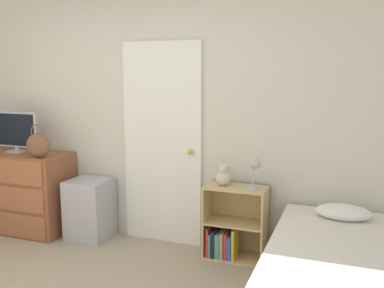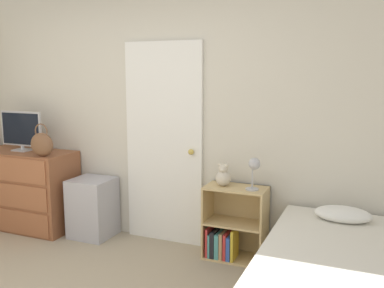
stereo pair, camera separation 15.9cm
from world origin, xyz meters
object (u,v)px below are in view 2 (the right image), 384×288
dresser (27,189)px  handbag (42,144)px  teddy_bear (223,176)px  desk_lamp (254,167)px  storage_bin (93,208)px  tv (21,130)px  bookshelf (231,230)px

dresser → handbag: (0.39, -0.15, 0.56)m
handbag → teddy_bear: (1.86, 0.25, -0.21)m
desk_lamp → dresser: bearing=-178.8°
storage_bin → desk_lamp: bearing=0.0°
tv → teddy_bear: size_ratio=2.54×
storage_bin → bookshelf: bearing=1.7°
handbag → storage_bin: handbag is taller
handbag → desk_lamp: 2.17m
storage_bin → teddy_bear: 1.49m
storage_bin → handbag: bearing=-154.7°
handbag → teddy_bear: bearing=7.7°
storage_bin → teddy_bear: (1.42, 0.04, 0.46)m
dresser → tv: (-0.04, 0.02, 0.65)m
tv → bookshelf: tv is taller
bookshelf → teddy_bear: 0.51m
desk_lamp → handbag: bearing=-174.5°
dresser → storage_bin: bearing=3.7°
dresser → desk_lamp: size_ratio=3.75×
bookshelf → desk_lamp: bearing=-11.4°
bookshelf → teddy_bear: bearing=179.4°
bookshelf → desk_lamp: size_ratio=2.33×
storage_bin → desk_lamp: size_ratio=2.11×
tv → storage_bin: (0.87, 0.04, -0.78)m
bookshelf → storage_bin: bearing=-178.3°
bookshelf → dresser: bearing=-177.6°
dresser → desk_lamp: 2.59m
desk_lamp → tv: bearing=-179.1°
tv → handbag: size_ratio=1.59×
tv → storage_bin: bearing=2.6°
teddy_bear → dresser: bearing=-177.5°
storage_bin → bookshelf: (1.50, 0.04, -0.04)m
tv → bookshelf: bearing=2.0°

